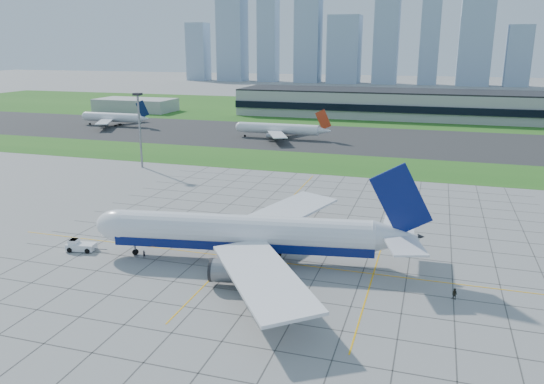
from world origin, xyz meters
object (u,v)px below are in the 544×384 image
Objects in this scene: distant_jet_0 at (114,117)px; light_mast at (139,121)px; distant_jet_1 at (280,129)px; airliner at (246,234)px; crew_far at (455,294)px; crew_near at (144,254)px; pushback_tug at (80,246)px.

light_mast is at bearing -51.69° from distant_jet_0.
airliner is at bearing -76.27° from distant_jet_1.
crew_near is at bearing -148.68° from crew_far.
crew_far is (38.82, -5.18, -4.68)m from airliner.
pushback_tug is at bearing -68.66° from light_mast.
light_mast is 0.39× the size of airliner.
light_mast is 93.60m from airliner.
distant_jet_1 is at bearing 94.51° from airliner.
crew_far is at bearing -16.82° from airliner.
crew_far is 0.05× the size of distant_jet_1.
pushback_tug is at bearing 178.93° from airliner.
pushback_tug is at bearing -90.27° from distant_jet_1.
airliner reaches higher than distant_jet_1.
crew_near is (43.26, -72.63, -15.41)m from light_mast.
pushback_tug is (28.57, -73.13, -15.13)m from light_mast.
distant_jet_1 is at bearing 148.78° from crew_far.
distant_jet_0 is (-65.98, 83.52, -11.70)m from light_mast.
airliner is at bearing -47.13° from light_mast.
light_mast is 0.60× the size of distant_jet_1.
light_mast is at bearing 176.32° from crew_far.
distant_jet_0 is (-109.25, 156.15, 3.71)m from crew_near.
crew_near is 58.84m from crew_far.
distant_jet_1 is (95.24, -12.43, 0.00)m from distant_jet_0.
pushback_tug is 144.26m from distant_jet_1.
distant_jet_0 reaches higher than crew_near.
pushback_tug is (-34.70, -4.97, -4.61)m from airliner.
distant_jet_0 is (-168.08, 156.86, 3.51)m from crew_far.
distant_jet_0 reaches higher than pushback_tug.
light_mast is 107.08m from distant_jet_0.
distant_jet_0 is 96.05m from distant_jet_1.
pushback_tug is 5.55× the size of crew_near.
crew_near is (-20.01, -4.47, -4.88)m from airliner.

